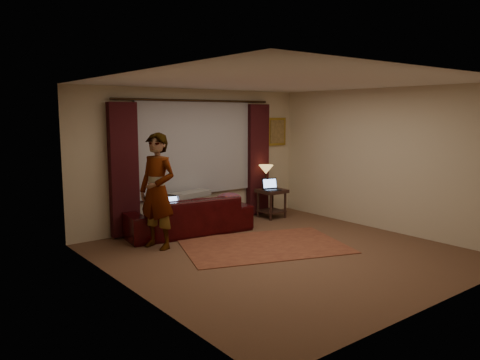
% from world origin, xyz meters
% --- Properties ---
extents(floor, '(5.00, 5.00, 0.01)m').
position_xyz_m(floor, '(0.00, 0.00, -0.01)').
color(floor, brown).
rests_on(floor, ground).
extents(ceiling, '(5.00, 5.00, 0.02)m').
position_xyz_m(ceiling, '(0.00, 0.00, 2.60)').
color(ceiling, silver).
rests_on(ceiling, ground).
extents(wall_back, '(5.00, 0.02, 2.60)m').
position_xyz_m(wall_back, '(0.00, 2.50, 1.30)').
color(wall_back, beige).
rests_on(wall_back, ground).
extents(wall_front, '(5.00, 0.02, 2.60)m').
position_xyz_m(wall_front, '(0.00, -2.50, 1.30)').
color(wall_front, beige).
rests_on(wall_front, ground).
extents(wall_left, '(0.02, 5.00, 2.60)m').
position_xyz_m(wall_left, '(-2.50, 0.00, 1.30)').
color(wall_left, beige).
rests_on(wall_left, ground).
extents(wall_right, '(0.02, 5.00, 2.60)m').
position_xyz_m(wall_right, '(2.50, 0.00, 1.30)').
color(wall_right, beige).
rests_on(wall_right, ground).
extents(sheer_curtain, '(2.50, 0.05, 1.80)m').
position_xyz_m(sheer_curtain, '(0.00, 2.44, 1.50)').
color(sheer_curtain, '#9D9DA5').
rests_on(sheer_curtain, wall_back).
extents(drape_left, '(0.50, 0.14, 2.30)m').
position_xyz_m(drape_left, '(-1.50, 2.39, 1.18)').
color(drape_left, '#350E11').
rests_on(drape_left, floor).
extents(drape_right, '(0.50, 0.14, 2.30)m').
position_xyz_m(drape_right, '(1.50, 2.39, 1.18)').
color(drape_right, '#350E11').
rests_on(drape_right, floor).
extents(curtain_rod, '(0.04, 0.04, 3.40)m').
position_xyz_m(curtain_rod, '(0.00, 2.39, 2.38)').
color(curtain_rod, '#302012').
rests_on(curtain_rod, wall_back).
extents(picture_frame, '(0.50, 0.04, 0.60)m').
position_xyz_m(picture_frame, '(2.10, 2.47, 1.75)').
color(picture_frame, gold).
rests_on(picture_frame, wall_back).
extents(sofa, '(2.37, 1.26, 0.91)m').
position_xyz_m(sofa, '(-0.50, 1.96, 0.46)').
color(sofa, black).
rests_on(sofa, floor).
extents(throw_blanket, '(0.85, 0.48, 0.09)m').
position_xyz_m(throw_blanket, '(-0.35, 2.13, 0.92)').
color(throw_blanket, gray).
rests_on(throw_blanket, sofa).
extents(clothing_pile, '(0.55, 0.45, 0.22)m').
position_xyz_m(clothing_pile, '(0.27, 1.75, 0.57)').
color(clothing_pile, brown).
rests_on(clothing_pile, sofa).
extents(laptop_sofa, '(0.42, 0.45, 0.26)m').
position_xyz_m(laptop_sofa, '(-0.82, 1.84, 0.59)').
color(laptop_sofa, black).
rests_on(laptop_sofa, sofa).
extents(area_rug, '(3.01, 2.50, 0.01)m').
position_xyz_m(area_rug, '(0.04, 0.49, 0.01)').
color(area_rug, brown).
rests_on(area_rug, floor).
extents(end_table, '(0.52, 0.52, 0.59)m').
position_xyz_m(end_table, '(1.54, 1.99, 0.30)').
color(end_table, black).
rests_on(end_table, floor).
extents(tiffany_lamp, '(0.38, 0.38, 0.49)m').
position_xyz_m(tiffany_lamp, '(1.52, 2.15, 0.84)').
color(tiffany_lamp, '#9F9B4C').
rests_on(tiffany_lamp, end_table).
extents(laptop_table, '(0.41, 0.43, 0.24)m').
position_xyz_m(laptop_table, '(1.46, 1.90, 0.71)').
color(laptop_table, black).
rests_on(laptop_table, end_table).
extents(person, '(0.70, 0.70, 1.84)m').
position_xyz_m(person, '(-1.36, 1.45, 0.92)').
color(person, gray).
rests_on(person, floor).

